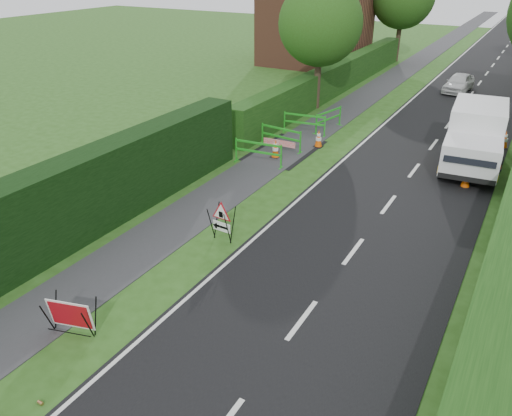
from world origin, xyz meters
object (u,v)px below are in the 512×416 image
at_px(red_rect_sign, 70,315).
at_px(hatchback_car, 459,83).
at_px(triangle_sign, 220,218).
at_px(works_van, 475,136).

xyz_separation_m(red_rect_sign, hatchback_car, (3.43, 27.79, 0.05)).
height_order(red_rect_sign, triangle_sign, triangle_sign).
relative_size(red_rect_sign, triangle_sign, 1.06).
bearing_deg(triangle_sign, hatchback_car, 85.83).
relative_size(red_rect_sign, works_van, 0.22).
bearing_deg(works_van, triangle_sign, -123.47).
bearing_deg(hatchback_car, triangle_sign, -92.01).
bearing_deg(triangle_sign, red_rect_sign, -94.30).
relative_size(triangle_sign, works_van, 0.21).
bearing_deg(works_van, red_rect_sign, -116.93).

